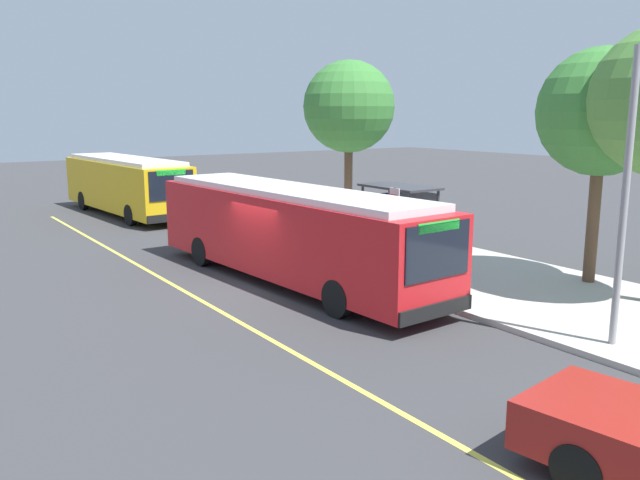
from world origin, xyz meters
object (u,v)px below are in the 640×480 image
object	(u,v)px
route_sign_post	(394,219)
waiting_bench	(403,240)
transit_bus_main	(290,231)
transit_bus_second	(126,184)

from	to	relation	value
route_sign_post	waiting_bench	bearing A→B (deg)	134.00
transit_bus_main	waiting_bench	bearing A→B (deg)	97.46
transit_bus_main	route_sign_post	size ratio (longest dim) A/B	4.40
transit_bus_second	route_sign_post	distance (m)	18.35
transit_bus_main	route_sign_post	bearing A→B (deg)	56.59
transit_bus_main	route_sign_post	distance (m)	3.23
transit_bus_main	transit_bus_second	bearing A→B (deg)	179.30
waiting_bench	transit_bus_second	bearing A→B (deg)	-162.27
transit_bus_second	waiting_bench	bearing A→B (deg)	17.73
waiting_bench	transit_bus_main	bearing A→B (deg)	-82.54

